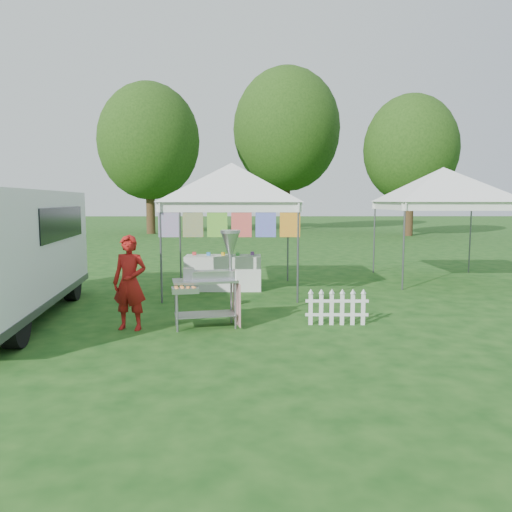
{
  "coord_description": "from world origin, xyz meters",
  "views": [
    {
      "loc": [
        0.44,
        -8.19,
        2.13
      ],
      "look_at": [
        0.54,
        1.07,
        1.1
      ],
      "focal_mm": 35.0,
      "sensor_mm": 36.0,
      "label": 1
    }
  ],
  "objects": [
    {
      "name": "tree_right",
      "position": [
        10.0,
        22.0,
        5.18
      ],
      "size": [
        5.6,
        5.6,
        8.42
      ],
      "color": "#3A2115",
      "rests_on": "ground"
    },
    {
      "name": "ground",
      "position": [
        0.0,
        0.0,
        0.0
      ],
      "size": [
        120.0,
        120.0,
        0.0
      ],
      "primitive_type": "plane",
      "color": "#134112",
      "rests_on": "ground"
    },
    {
      "name": "tree_mid",
      "position": [
        3.0,
        28.0,
        7.14
      ],
      "size": [
        7.6,
        7.6,
        11.52
      ],
      "color": "#3A2115",
      "rests_on": "ground"
    },
    {
      "name": "donut_cart",
      "position": [
        -0.16,
        0.1,
        0.96
      ],
      "size": [
        1.2,
        1.01,
        1.64
      ],
      "rotation": [
        0.0,
        0.0,
        0.2
      ],
      "color": "gray",
      "rests_on": "ground"
    },
    {
      "name": "canopy_right",
      "position": [
        5.5,
        5.0,
        2.99
      ],
      "size": [
        4.24,
        4.24,
        3.45
      ],
      "color": "#59595E",
      "rests_on": "ground"
    },
    {
      "name": "tree_left",
      "position": [
        -6.0,
        24.0,
        5.83
      ],
      "size": [
        6.4,
        6.4,
        9.53
      ],
      "color": "#3A2115",
      "rests_on": "ground"
    },
    {
      "name": "display_table",
      "position": [
        -0.22,
        3.65,
        0.41
      ],
      "size": [
        1.8,
        0.7,
        0.82
      ],
      "primitive_type": "cube",
      "color": "white",
      "rests_on": "ground"
    },
    {
      "name": "vendor",
      "position": [
        -1.55,
        -0.07,
        0.79
      ],
      "size": [
        0.63,
        0.47,
        1.57
      ],
      "primitive_type": "imported",
      "rotation": [
        0.0,
        0.0,
        -0.18
      ],
      "color": "maroon",
      "rests_on": "ground"
    },
    {
      "name": "picket_fence",
      "position": [
        1.92,
        0.19,
        0.29
      ],
      "size": [
        1.08,
        0.05,
        0.56
      ],
      "rotation": [
        0.0,
        0.0,
        -0.02
      ],
      "color": "white",
      "rests_on": "ground"
    },
    {
      "name": "canopy_main",
      "position": [
        0.0,
        3.49,
        2.99
      ],
      "size": [
        4.24,
        4.24,
        3.45
      ],
      "color": "#59595E",
      "rests_on": "ground"
    }
  ]
}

